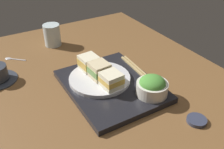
% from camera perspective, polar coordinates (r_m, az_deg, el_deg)
% --- Properties ---
extents(ground_plane, '(1.40, 1.00, 0.03)m').
position_cam_1_polar(ground_plane, '(0.85, -1.20, -6.77)').
color(ground_plane, brown).
extents(serving_tray, '(0.36, 0.29, 0.02)m').
position_cam_1_polar(serving_tray, '(0.89, -0.23, -2.53)').
color(serving_tray, black).
rests_on(serving_tray, ground_plane).
extents(sandwich_plate, '(0.22, 0.22, 0.01)m').
position_cam_1_polar(sandwich_plate, '(0.90, -2.77, -0.89)').
color(sandwich_plate, silver).
rests_on(sandwich_plate, serving_tray).
extents(sandwich_near, '(0.07, 0.07, 0.05)m').
position_cam_1_polar(sandwich_near, '(0.84, -0.16, -1.22)').
color(sandwich_near, '#EFE5C1').
rests_on(sandwich_near, sandwich_plate).
extents(sandwich_middle, '(0.07, 0.07, 0.06)m').
position_cam_1_polar(sandwich_middle, '(0.88, -2.83, 0.95)').
color(sandwich_middle, beige).
rests_on(sandwich_middle, sandwich_plate).
extents(sandwich_far, '(0.07, 0.07, 0.05)m').
position_cam_1_polar(sandwich_far, '(0.93, -5.21, 2.68)').
color(sandwich_far, '#EFE5C1').
rests_on(sandwich_far, sandwich_plate).
extents(salad_bowl, '(0.10, 0.10, 0.07)m').
position_cam_1_polar(salad_bowl, '(0.83, 8.98, -2.61)').
color(salad_bowl, silver).
rests_on(salad_bowl, serving_tray).
extents(chopsticks_pair, '(0.23, 0.03, 0.01)m').
position_cam_1_polar(chopsticks_pair, '(0.96, 5.83, 1.03)').
color(chopsticks_pair, tan).
rests_on(chopsticks_pair, serving_tray).
extents(drinking_glass, '(0.07, 0.07, 0.10)m').
position_cam_1_polar(drinking_glass, '(1.20, -13.25, 8.59)').
color(drinking_glass, silver).
rests_on(drinking_glass, ground_plane).
extents(small_sauce_dish, '(0.06, 0.06, 0.01)m').
position_cam_1_polar(small_sauce_dish, '(0.81, 18.42, -9.70)').
color(small_sauce_dish, '#33384C').
rests_on(small_sauce_dish, ground_plane).
extents(teaspoon, '(0.07, 0.08, 0.01)m').
position_cam_1_polar(teaspoon, '(1.15, -21.72, 3.39)').
color(teaspoon, silver).
rests_on(teaspoon, ground_plane).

